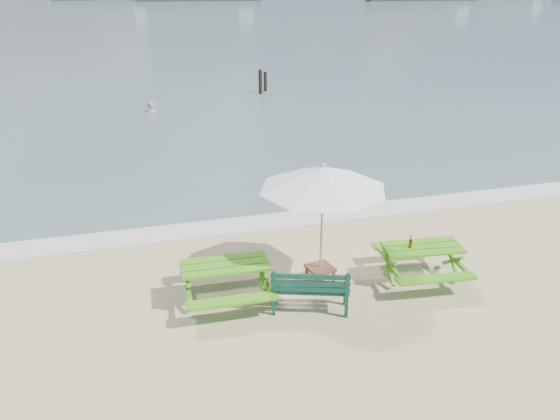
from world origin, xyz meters
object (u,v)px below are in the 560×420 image
object	(u,v)px
park_bench	(310,297)
beer_bottle	(410,244)
patio_umbrella	(323,178)
swimmer	(152,120)
picnic_table_right	(421,263)
picnic_table_left	(226,283)
side_table	(320,273)

from	to	relation	value
park_bench	beer_bottle	xyz separation A→B (m)	(2.16, 0.47, 0.54)
park_bench	beer_bottle	size ratio (longest dim) A/B	5.70
patio_umbrella	swimmer	world-z (taller)	patio_umbrella
picnic_table_right	patio_umbrella	bearing A→B (deg)	167.08
picnic_table_left	picnic_table_right	xyz separation A→B (m)	(3.80, -0.26, -0.02)
beer_bottle	picnic_table_right	bearing A→B (deg)	-4.94
side_table	swimmer	world-z (taller)	swimmer
picnic_table_left	side_table	size ratio (longest dim) A/B	3.17
picnic_table_left	side_table	world-z (taller)	picnic_table_left
park_bench	side_table	distance (m)	1.03
picnic_table_left	park_bench	world-z (taller)	park_bench
picnic_table_left	patio_umbrella	xyz separation A→B (m)	(1.88, 0.18, 1.78)
beer_bottle	swimmer	distance (m)	16.37
picnic_table_right	park_bench	bearing A→B (deg)	-169.48
picnic_table_left	park_bench	size ratio (longest dim) A/B	1.25
picnic_table_left	side_table	distance (m)	1.90
park_bench	swimmer	size ratio (longest dim) A/B	0.89
side_table	patio_umbrella	xyz separation A→B (m)	(0.00, 0.00, 1.98)
picnic_table_left	swimmer	bearing A→B (deg)	92.00
patio_umbrella	beer_bottle	world-z (taller)	patio_umbrella
swimmer	picnic_table_right	bearing A→B (deg)	-74.65
patio_umbrella	park_bench	bearing A→B (deg)	-119.35
picnic_table_right	park_bench	distance (m)	2.46
picnic_table_left	beer_bottle	xyz separation A→B (m)	(3.54, -0.24, 0.44)
picnic_table_right	park_bench	world-z (taller)	park_bench
side_table	swimmer	bearing A→B (deg)	98.96
side_table	patio_umbrella	distance (m)	1.98
swimmer	side_table	bearing A→B (deg)	-81.04
picnic_table_left	swimmer	xyz separation A→B (m)	(-0.54, 15.57, -0.72)
picnic_table_left	swimmer	distance (m)	15.60
picnic_table_right	swimmer	world-z (taller)	picnic_table_right
park_bench	swimmer	distance (m)	16.41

